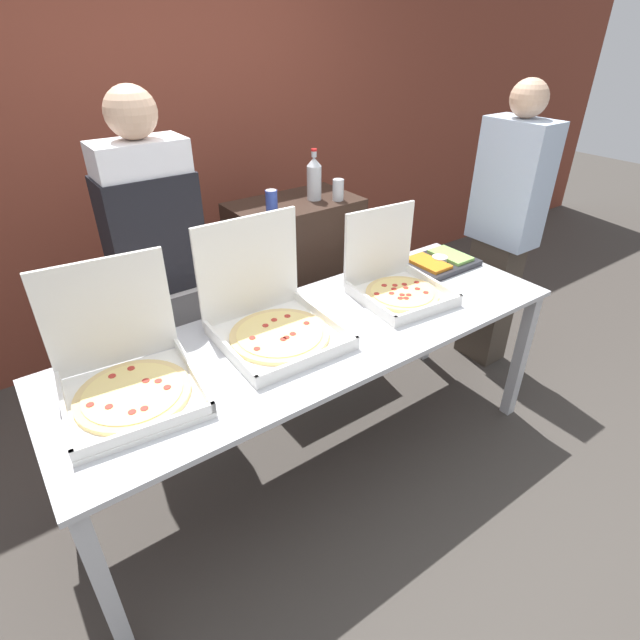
# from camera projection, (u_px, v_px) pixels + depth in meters

# --- Properties ---
(ground_plane) EXTENTS (16.00, 16.00, 0.00)m
(ground_plane) POSITION_uv_depth(u_px,v_px,m) (320.00, 459.00, 2.69)
(ground_plane) COLOR #423D38
(brick_wall_behind) EXTENTS (10.00, 0.06, 2.80)m
(brick_wall_behind) POSITION_uv_depth(u_px,v_px,m) (163.00, 136.00, 3.15)
(brick_wall_behind) COLOR brown
(brick_wall_behind) RESTS_ON ground_plane
(buffet_table) EXTENTS (2.38, 0.80, 0.83)m
(buffet_table) POSITION_uv_depth(u_px,v_px,m) (320.00, 346.00, 2.31)
(buffet_table) COLOR silver
(buffet_table) RESTS_ON ground_plane
(pizza_box_far_right) EXTENTS (0.45, 0.47, 0.41)m
(pizza_box_far_right) POSITION_uv_depth(u_px,v_px,m) (396.00, 282.00, 2.51)
(pizza_box_far_right) COLOR white
(pizza_box_far_right) RESTS_ON buffet_table
(pizza_box_far_left) EXTENTS (0.52, 0.54, 0.47)m
(pizza_box_far_left) POSITION_uv_depth(u_px,v_px,m) (127.00, 373.00, 1.85)
(pizza_box_far_left) COLOR white
(pizza_box_far_left) RESTS_ON buffet_table
(pizza_box_near_left) EXTENTS (0.51, 0.52, 0.49)m
(pizza_box_near_left) POSITION_uv_depth(u_px,v_px,m) (272.00, 318.00, 2.19)
(pizza_box_near_left) COLOR white
(pizza_box_near_left) RESTS_ON buffet_table
(veggie_tray) EXTENTS (0.40, 0.29, 0.05)m
(veggie_tray) POSITION_uv_depth(u_px,v_px,m) (439.00, 262.00, 2.84)
(veggie_tray) COLOR #28282D
(veggie_tray) RESTS_ON buffet_table
(sideboard_podium) EXTENTS (0.76, 0.45, 1.12)m
(sideboard_podium) POSITION_uv_depth(u_px,v_px,m) (297.00, 286.00, 3.22)
(sideboard_podium) COLOR black
(sideboard_podium) RESTS_ON ground_plane
(soda_bottle) EXTENTS (0.09, 0.09, 0.29)m
(soda_bottle) POSITION_uv_depth(u_px,v_px,m) (314.00, 178.00, 2.89)
(soda_bottle) COLOR #B7BCC1
(soda_bottle) RESTS_ON sideboard_podium
(soda_can_silver) EXTENTS (0.07, 0.07, 0.12)m
(soda_can_silver) POSITION_uv_depth(u_px,v_px,m) (338.00, 190.00, 2.91)
(soda_can_silver) COLOR silver
(soda_can_silver) RESTS_ON sideboard_podium
(soda_can_colored) EXTENTS (0.07, 0.07, 0.12)m
(soda_can_colored) POSITION_uv_depth(u_px,v_px,m) (272.00, 201.00, 2.73)
(soda_can_colored) COLOR #334CB2
(soda_can_colored) RESTS_ON sideboard_podium
(person_server_vest) EXTENTS (0.42, 0.24, 1.81)m
(person_server_vest) POSITION_uv_depth(u_px,v_px,m) (158.00, 262.00, 2.42)
(person_server_vest) COLOR slate
(person_server_vest) RESTS_ON ground_plane
(person_guest_plaid) EXTENTS (0.22, 0.40, 1.77)m
(person_guest_plaid) POSITION_uv_depth(u_px,v_px,m) (503.00, 229.00, 3.07)
(person_guest_plaid) COLOR #473D33
(person_guest_plaid) RESTS_ON ground_plane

